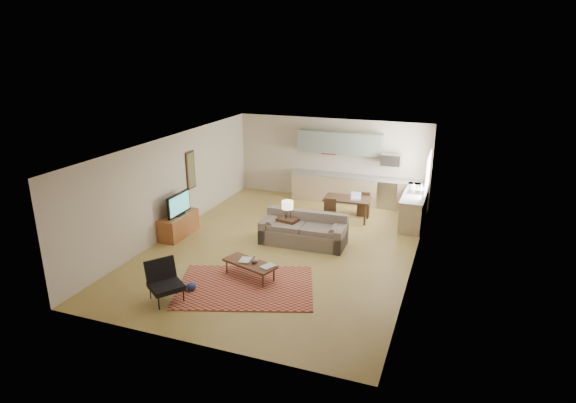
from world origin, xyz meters
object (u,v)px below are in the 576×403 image
at_px(coffee_table, 250,270).
at_px(armchair, 166,282).
at_px(sofa, 303,230).
at_px(dining_table, 347,209).
at_px(console_table, 288,229).
at_px(tv_credenza, 179,225).

distance_m(coffee_table, armchair, 1.93).
relative_size(sofa, coffee_table, 1.83).
xyz_separation_m(armchair, dining_table, (2.33, 5.93, -0.07)).
bearing_deg(dining_table, sofa, -108.75).
height_order(sofa, dining_table, sofa).
distance_m(coffee_table, dining_table, 4.56).
xyz_separation_m(sofa, console_table, (-0.47, 0.09, -0.09)).
xyz_separation_m(sofa, tv_credenza, (-3.38, -0.64, -0.10)).
height_order(coffee_table, tv_credenza, tv_credenza).
relative_size(armchair, dining_table, 0.62).
relative_size(tv_credenza, console_table, 2.12).
bearing_deg(sofa, coffee_table, -104.37).
xyz_separation_m(coffee_table, dining_table, (1.15, 4.41, 0.15)).
bearing_deg(tv_credenza, dining_table, 35.02).
height_order(sofa, tv_credenza, sofa).
bearing_deg(tv_credenza, sofa, 10.76).
bearing_deg(sofa, tv_credenza, -170.74).
bearing_deg(sofa, armchair, -115.67).
bearing_deg(console_table, coffee_table, -79.18).
bearing_deg(console_table, sofa, 1.51).
bearing_deg(tv_credenza, coffee_table, -29.17).
height_order(sofa, console_table, sofa).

